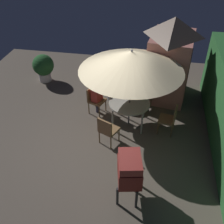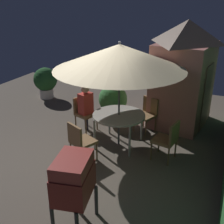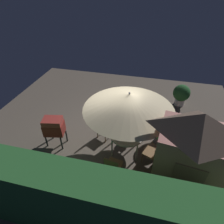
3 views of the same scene
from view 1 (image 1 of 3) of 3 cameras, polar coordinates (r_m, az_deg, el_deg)
ground_plane at (r=7.79m, az=-2.28°, el=-5.63°), size 11.00×11.00×0.00m
garden_shed at (r=9.13m, az=12.41°, el=11.14°), size 1.98×1.61×2.79m
patio_table at (r=7.90m, az=3.76°, el=1.69°), size 1.23×1.23×0.78m
patio_umbrella at (r=7.18m, az=4.21°, el=10.88°), size 2.89×2.89×2.45m
bbq_grill at (r=5.85m, az=3.81°, el=-12.28°), size 0.79×0.63×1.20m
chair_near_shed at (r=8.52m, az=-3.73°, el=2.99°), size 0.59×0.59×0.90m
chair_far_side at (r=7.28m, az=-1.01°, el=-3.73°), size 0.62×0.61×0.90m
chair_toward_hedge at (r=7.84m, az=12.40°, el=-1.33°), size 0.53×0.54×0.90m
chair_toward_house at (r=8.80m, az=7.11°, el=4.00°), size 0.60×0.60×0.90m
potted_plant_by_shed at (r=10.55m, az=-14.55°, el=9.49°), size 0.80×0.80×1.07m
potted_plant_by_grill at (r=9.03m, az=0.49°, el=5.86°), size 0.80×0.80×1.06m
person_in_red at (r=8.33m, az=-3.31°, el=4.33°), size 0.40×0.34×1.26m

